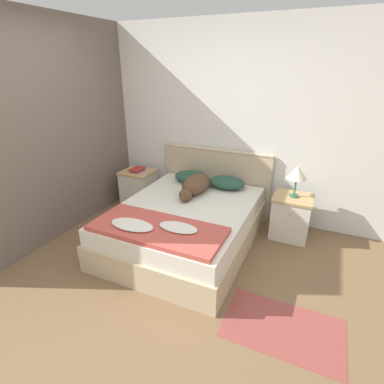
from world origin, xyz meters
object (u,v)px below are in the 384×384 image
pillow_right (227,182)px  table_lamp (297,173)px  pillow_left (192,177)px  dog (195,185)px  book_stack (138,170)px  nightstand_left (139,188)px  nightstand_right (291,217)px  bed (185,225)px

pillow_right → table_lamp: (0.86, -0.05, 0.28)m
pillow_left → dog: (0.21, -0.33, 0.03)m
pillow_left → book_stack: bearing=-176.6°
book_stack → table_lamp: 2.26m
nightstand_left → dog: size_ratio=0.70×
book_stack → nightstand_right: bearing=-0.1°
bed → table_lamp: size_ratio=4.98×
nightstand_left → pillow_left: bearing=3.6°
nightstand_left → pillow_left: (0.86, 0.05, 0.29)m
pillow_right → pillow_left: bearing=180.0°
bed → table_lamp: 1.45m
book_stack → table_lamp: size_ratio=0.60×
bed → nightstand_right: nightstand_right is taller
dog → book_stack: 1.10m
dog → book_stack: bearing=165.3°
pillow_right → table_lamp: bearing=-3.2°
pillow_left → table_lamp: size_ratio=1.25×
pillow_left → pillow_right: 0.51m
pillow_right → nightstand_left: bearing=-177.8°
bed → nightstand_left: nightstand_left is taller
pillow_right → dog: bearing=-133.0°
nightstand_right → bed: bearing=-148.6°
nightstand_right → nightstand_left: bearing=180.0°
book_stack → table_lamp: (2.24, 0.00, 0.28)m
dog → book_stack: (-1.07, 0.28, -0.03)m
nightstand_left → book_stack: size_ratio=2.34×
nightstand_right → dog: bearing=-166.7°
nightstand_right → book_stack: bearing=179.9°
nightstand_left → nightstand_right: size_ratio=1.00×
bed → pillow_left: (-0.26, 0.74, 0.32)m
bed → dog: dog is taller
bed → table_lamp: (1.12, 0.69, 0.60)m
nightstand_right → table_lamp: bearing=90.0°
nightstand_left → table_lamp: size_ratio=1.40×
nightstand_left → nightstand_right: bearing=0.0°
bed → pillow_left: bearing=109.2°
bed → table_lamp: bearing=31.7°
nightstand_left → pillow_right: bearing=2.2°
table_lamp → pillow_left: bearing=178.0°
nightstand_left → pillow_right: size_ratio=1.11×
nightstand_right → book_stack: book_stack is taller
nightstand_right → pillow_right: (-0.86, 0.05, 0.29)m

